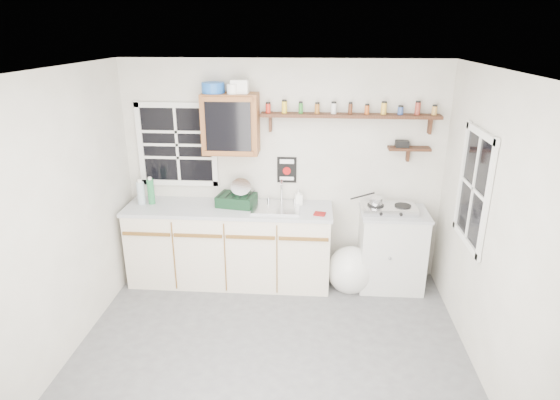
{
  "coord_description": "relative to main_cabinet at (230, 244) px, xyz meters",
  "views": [
    {
      "loc": [
        0.35,
        -3.51,
        2.79
      ],
      "look_at": [
        0.05,
        0.55,
        1.3
      ],
      "focal_mm": 30.0,
      "sensor_mm": 36.0,
      "label": 1
    }
  ],
  "objects": [
    {
      "name": "room",
      "position": [
        0.58,
        -1.3,
        0.79
      ],
      "size": [
        3.64,
        3.24,
        2.54
      ],
      "color": "#4C4C4E",
      "rests_on": "ground"
    },
    {
      "name": "main_cabinet",
      "position": [
        0.0,
        0.0,
        0.0
      ],
      "size": [
        2.31,
        0.63,
        0.92
      ],
      "color": "beige",
      "rests_on": "floor"
    },
    {
      "name": "right_cabinet",
      "position": [
        1.83,
        0.03,
        -0.01
      ],
      "size": [
        0.73,
        0.57,
        0.91
      ],
      "color": "beige",
      "rests_on": "floor"
    },
    {
      "name": "sink",
      "position": [
        0.54,
        0.01,
        0.47
      ],
      "size": [
        0.52,
        0.44,
        0.29
      ],
      "color": "silver",
      "rests_on": "main_cabinet"
    },
    {
      "name": "upper_cabinet",
      "position": [
        0.03,
        0.14,
        1.36
      ],
      "size": [
        0.6,
        0.32,
        0.65
      ],
      "color": "brown",
      "rests_on": "wall_back"
    },
    {
      "name": "upper_cabinet_clutter",
      "position": [
        -0.02,
        0.14,
        1.75
      ],
      "size": [
        0.49,
        0.24,
        0.14
      ],
      "color": "#1B54B2",
      "rests_on": "upper_cabinet"
    },
    {
      "name": "spice_shelf",
      "position": [
        1.31,
        0.21,
        1.47
      ],
      "size": [
        1.91,
        0.18,
        0.35
      ],
      "color": "black",
      "rests_on": "wall_back"
    },
    {
      "name": "secondary_shelf",
      "position": [
        1.94,
        0.22,
        1.12
      ],
      "size": [
        0.45,
        0.16,
        0.24
      ],
      "color": "black",
      "rests_on": "wall_back"
    },
    {
      "name": "warning_sign",
      "position": [
        0.63,
        0.29,
        0.82
      ],
      "size": [
        0.22,
        0.02,
        0.3
      ],
      "color": "black",
      "rests_on": "wall_back"
    },
    {
      "name": "window_back",
      "position": [
        -0.62,
        0.29,
        1.09
      ],
      "size": [
        0.93,
        0.03,
        0.98
      ],
      "color": "black",
      "rests_on": "wall_back"
    },
    {
      "name": "window_right",
      "position": [
        2.37,
        -0.75,
        0.99
      ],
      "size": [
        0.03,
        0.78,
        1.08
      ],
      "color": "black",
      "rests_on": "wall_back"
    },
    {
      "name": "water_bottles",
      "position": [
        -0.95,
        0.04,
        0.6
      ],
      "size": [
        0.19,
        0.1,
        0.31
      ],
      "color": "#A6B8C2",
      "rests_on": "main_cabinet"
    },
    {
      "name": "dish_rack",
      "position": [
        0.1,
        0.07,
        0.56
      ],
      "size": [
        0.46,
        0.37,
        0.31
      ],
      "rotation": [
        0.0,
        0.0,
        -0.17
      ],
      "color": "black",
      "rests_on": "main_cabinet"
    },
    {
      "name": "soap_bottle",
      "position": [
        0.78,
        0.14,
        0.55
      ],
      "size": [
        0.1,
        0.1,
        0.18
      ],
      "primitive_type": "imported",
      "rotation": [
        0.0,
        0.0,
        0.2
      ],
      "color": "silver",
      "rests_on": "main_cabinet"
    },
    {
      "name": "rag",
      "position": [
        1.02,
        -0.15,
        0.47
      ],
      "size": [
        0.14,
        0.13,
        0.02
      ],
      "primitive_type": "cube",
      "rotation": [
        0.0,
        0.0,
        -0.2
      ],
      "color": "maroon",
      "rests_on": "main_cabinet"
    },
    {
      "name": "hotplate",
      "position": [
        1.77,
        0.01,
        0.49
      ],
      "size": [
        0.59,
        0.33,
        0.08
      ],
      "rotation": [
        0.0,
        0.0,
        0.02
      ],
      "color": "silver",
      "rests_on": "right_cabinet"
    },
    {
      "name": "saucepan",
      "position": [
        1.61,
        0.01,
        0.57
      ],
      "size": [
        0.34,
        0.22,
        0.15
      ],
      "rotation": [
        0.0,
        0.0,
        -0.51
      ],
      "color": "silver",
      "rests_on": "hotplate"
    },
    {
      "name": "trash_bag",
      "position": [
        1.39,
        -0.09,
        -0.23
      ],
      "size": [
        0.47,
        0.43,
        0.54
      ],
      "color": "silver",
      "rests_on": "floor"
    }
  ]
}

